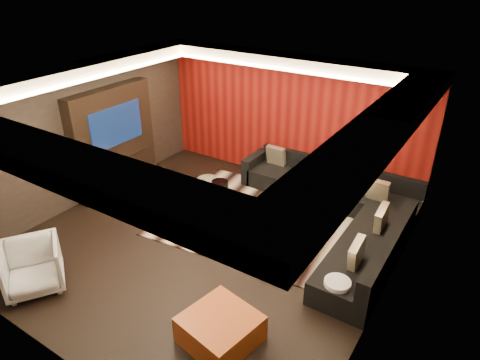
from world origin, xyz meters
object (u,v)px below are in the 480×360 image
Objects in this scene: orange_ottoman at (220,329)px; armchair at (32,267)px; drum_stool at (220,190)px; sectional_sofa at (341,210)px; white_side_table at (336,294)px; coffee_table at (269,253)px.

orange_ottoman is 1.06× the size of armchair.
drum_stool is 3.69m from orange_ottoman.
sectional_sofa is (0.26, 3.54, 0.07)m from orange_ottoman.
orange_ottoman is at bearing -54.59° from drum_stool.
coffee_table is at bearing 161.92° from white_side_table.
coffee_table is 2.87× the size of drum_stool.
coffee_table is 1.42m from white_side_table.
orange_ottoman is at bearing -126.52° from white_side_table.
orange_ottoman is at bearing -43.10° from armchair.
sectional_sofa is at bearing 109.60° from white_side_table.
white_side_table reaches higher than drum_stool.
sectional_sofa is at bearing -3.37° from armchair.
drum_stool is at bearing 125.41° from orange_ottoman.
armchair reaches higher than white_side_table.
white_side_table is at bearing -28.61° from armchair.
drum_stool is 3.78m from armchair.
coffee_table is at bearing -108.71° from sectional_sofa.
coffee_table is 0.32× the size of sectional_sofa.
orange_ottoman is (-1.03, -1.39, -0.04)m from white_side_table.
armchair is at bearing -136.26° from coffee_table.
white_side_table is at bearing -27.08° from drum_stool.
drum_stool is 0.11× the size of sectional_sofa.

